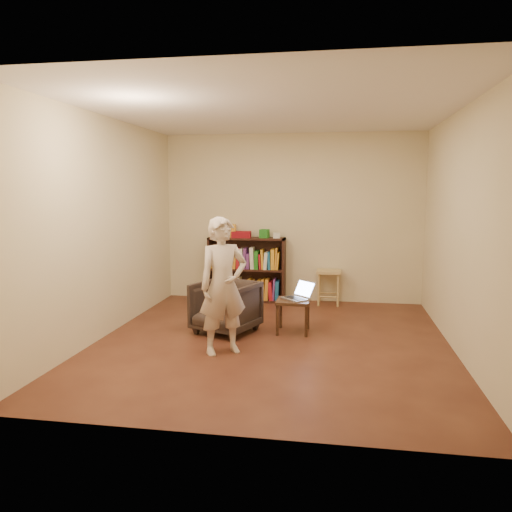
% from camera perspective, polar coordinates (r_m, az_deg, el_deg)
% --- Properties ---
extents(floor, '(4.50, 4.50, 0.00)m').
position_cam_1_polar(floor, '(5.84, 1.82, -9.76)').
color(floor, '#441F15').
rests_on(floor, ground).
extents(ceiling, '(4.50, 4.50, 0.00)m').
position_cam_1_polar(ceiling, '(5.64, 1.94, 16.36)').
color(ceiling, white).
rests_on(ceiling, wall_back).
extents(wall_back, '(4.00, 0.00, 4.00)m').
position_cam_1_polar(wall_back, '(7.82, 4.10, 4.34)').
color(wall_back, beige).
rests_on(wall_back, floor).
extents(wall_left, '(0.00, 4.50, 4.50)m').
position_cam_1_polar(wall_left, '(6.18, -16.85, 3.18)').
color(wall_left, beige).
rests_on(wall_left, floor).
extents(wall_right, '(0.00, 4.50, 4.50)m').
position_cam_1_polar(wall_right, '(5.68, 22.33, 2.58)').
color(wall_right, beige).
rests_on(wall_right, floor).
extents(bookshelf, '(1.20, 0.30, 1.00)m').
position_cam_1_polar(bookshelf, '(7.86, -1.04, -1.94)').
color(bookshelf, black).
rests_on(bookshelf, floor).
extents(box_yellow, '(0.27, 0.21, 0.20)m').
position_cam_1_polar(box_yellow, '(7.85, -3.22, 2.90)').
color(box_yellow, gold).
rests_on(box_yellow, bookshelf).
extents(red_cloth, '(0.31, 0.24, 0.10)m').
position_cam_1_polar(red_cloth, '(7.76, -1.69, 2.47)').
color(red_cloth, maroon).
rests_on(red_cloth, bookshelf).
extents(box_green, '(0.15, 0.15, 0.13)m').
position_cam_1_polar(box_green, '(7.73, 0.97, 2.58)').
color(box_green, '#22771F').
rests_on(box_green, bookshelf).
extents(box_white, '(0.12, 0.12, 0.08)m').
position_cam_1_polar(box_white, '(7.69, 2.35, 2.36)').
color(box_white, white).
rests_on(box_white, bookshelf).
extents(stool, '(0.36, 0.36, 0.53)m').
position_cam_1_polar(stool, '(7.67, 8.31, -2.38)').
color(stool, tan).
rests_on(stool, floor).
extents(armchair, '(0.88, 0.89, 0.63)m').
position_cam_1_polar(armchair, '(6.14, -3.48, -5.83)').
color(armchair, '#2F271F').
rests_on(armchair, floor).
extents(side_table, '(0.40, 0.40, 0.41)m').
position_cam_1_polar(side_table, '(6.13, 4.27, -5.63)').
color(side_table, black).
rests_on(side_table, floor).
extents(laptop, '(0.45, 0.45, 0.21)m').
position_cam_1_polar(laptop, '(6.17, 4.92, -4.41)').
color(laptop, '#B8B9BE').
rests_on(laptop, side_table).
extents(person, '(0.64, 0.59, 1.46)m').
position_cam_1_polar(person, '(5.29, -3.77, -3.44)').
color(person, beige).
rests_on(person, floor).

